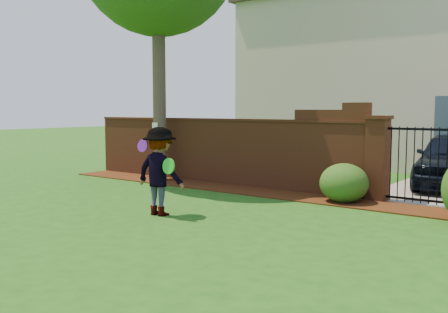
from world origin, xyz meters
The scene contains 11 objects.
ground centered at (0.00, 0.00, -0.01)m, with size 80.00×80.00×0.01m, color #1C4C13.
mulch_bed centered at (-0.95, 3.34, 0.01)m, with size 11.10×1.08×0.03m, color #341809.
brick_wall centered at (-2.01, 4.00, 0.93)m, with size 8.70×0.31×2.16m.
pillar_left centered at (2.40, 4.00, 0.96)m, with size 0.50×0.50×1.88m.
iron_gate centered at (3.50, 4.00, 0.85)m, with size 1.78×0.03×1.60m.
house centered at (1.00, 12.00, 3.16)m, with size 12.40×6.40×6.30m.
paper_notice centered at (-3.60, 3.21, 1.50)m, with size 0.20×0.01×0.28m, color white.
shrub_left centered at (1.92, 3.33, 0.43)m, with size 1.05×1.05×0.86m, color #1A4A16.
man centered at (-0.39, 0.03, 0.84)m, with size 1.08×0.62×1.68m, color gray.
frisbee_purple centered at (-0.71, -0.05, 1.32)m, with size 0.24×0.24×0.02m, color #691BAA.
frisbee_green centered at (-0.01, -0.09, 0.98)m, with size 0.30×0.30×0.03m, color green.
Camera 1 is at (6.25, -6.77, 2.03)m, focal length 40.25 mm.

